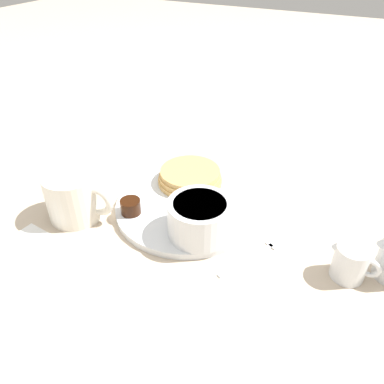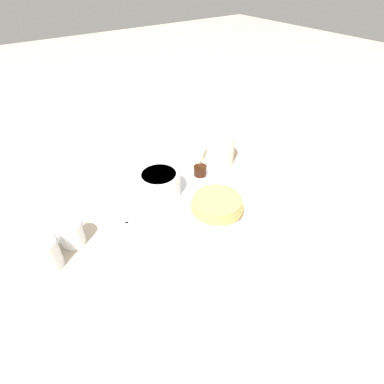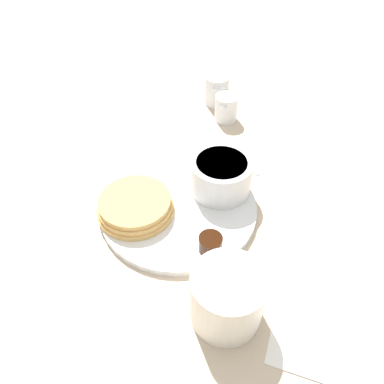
% 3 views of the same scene
% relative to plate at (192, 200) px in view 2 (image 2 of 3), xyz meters
% --- Properties ---
extents(ground_plane, '(4.00, 4.00, 0.00)m').
position_rel_plate_xyz_m(ground_plane, '(0.00, 0.00, -0.01)').
color(ground_plane, '#C6B299').
extents(plate, '(0.25, 0.25, 0.01)m').
position_rel_plate_xyz_m(plate, '(0.00, 0.00, 0.00)').
color(plate, white).
rests_on(plate, ground_plane).
extents(pancake_stack, '(0.12, 0.12, 0.03)m').
position_rel_plate_xyz_m(pancake_stack, '(-0.06, -0.03, 0.02)').
color(pancake_stack, tan).
rests_on(pancake_stack, plate).
extents(bowl, '(0.10, 0.10, 0.06)m').
position_rel_plate_xyz_m(bowl, '(0.06, 0.05, 0.04)').
color(bowl, white).
rests_on(bowl, plate).
extents(syrup_cup, '(0.03, 0.03, 0.03)m').
position_rel_plate_xyz_m(syrup_cup, '(0.07, -0.07, 0.02)').
color(syrup_cup, black).
rests_on(syrup_cup, plate).
extents(butter_ramekin, '(0.04, 0.04, 0.04)m').
position_rel_plate_xyz_m(butter_ramekin, '(0.08, 0.05, 0.02)').
color(butter_ramekin, white).
rests_on(butter_ramekin, plate).
extents(coffee_mug, '(0.09, 0.12, 0.08)m').
position_rel_plate_xyz_m(coffee_mug, '(0.10, -0.16, 0.04)').
color(coffee_mug, silver).
rests_on(coffee_mug, ground_plane).
extents(creamer_pitcher_near, '(0.05, 0.07, 0.06)m').
position_rel_plate_xyz_m(creamer_pitcher_near, '(0.04, 0.28, 0.02)').
color(creamer_pitcher_near, white).
rests_on(creamer_pitcher_near, ground_plane).
extents(creamer_pitcher_far, '(0.05, 0.08, 0.07)m').
position_rel_plate_xyz_m(creamer_pitcher_far, '(0.01, 0.34, 0.03)').
color(creamer_pitcher_far, white).
rests_on(creamer_pitcher_far, ground_plane).
extents(fork, '(0.14, 0.08, 0.00)m').
position_rel_plate_xyz_m(fork, '(0.04, 0.15, -0.00)').
color(fork, silver).
rests_on(fork, ground_plane).
extents(napkin, '(0.13, 0.11, 0.00)m').
position_rel_plate_xyz_m(napkin, '(0.22, -0.18, -0.00)').
color(napkin, white).
rests_on(napkin, ground_plane).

